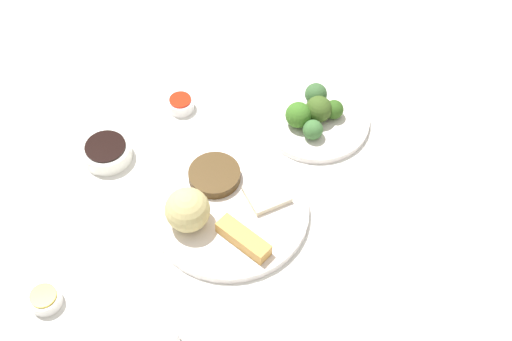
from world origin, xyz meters
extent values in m
cube|color=white|center=(0.00, 0.00, 0.01)|extent=(2.20, 2.20, 0.02)
cylinder|color=white|center=(0.01, 0.00, 0.03)|extent=(0.28, 0.28, 0.02)
sphere|color=tan|center=(-0.02, -0.07, 0.07)|extent=(0.08, 0.08, 0.08)
cube|color=gold|center=(0.08, -0.03, 0.05)|extent=(0.10, 0.04, 0.03)
cube|color=beige|center=(0.04, 0.06, 0.04)|extent=(0.08, 0.09, 0.01)
cylinder|color=#493317|center=(-0.05, 0.03, 0.05)|extent=(0.09, 0.09, 0.02)
cylinder|color=white|center=(-0.02, 0.27, 0.03)|extent=(0.21, 0.21, 0.01)
sphere|color=#3D5A20|center=(-0.02, 0.27, 0.06)|extent=(0.05, 0.05, 0.05)
sphere|color=#385F33|center=(-0.05, 0.30, 0.06)|extent=(0.04, 0.04, 0.04)
sphere|color=#3C6E36|center=(0.01, 0.23, 0.05)|extent=(0.04, 0.04, 0.04)
sphere|color=#3A7022|center=(-0.04, 0.23, 0.06)|extent=(0.05, 0.05, 0.05)
sphere|color=#30591B|center=(0.00, 0.29, 0.05)|extent=(0.04, 0.04, 0.04)
cylinder|color=white|center=(-0.24, -0.07, 0.04)|extent=(0.09, 0.09, 0.03)
cylinder|color=black|center=(-0.24, -0.07, 0.05)|extent=(0.08, 0.08, 0.00)
cylinder|color=white|center=(-0.07, -0.33, 0.03)|extent=(0.05, 0.05, 0.02)
cylinder|color=yellow|center=(-0.07, -0.33, 0.04)|extent=(0.04, 0.04, 0.00)
cylinder|color=white|center=(-0.24, 0.11, 0.03)|extent=(0.05, 0.05, 0.02)
cylinder|color=red|center=(-0.24, 0.11, 0.04)|extent=(0.04, 0.04, 0.00)
cylinder|color=silver|center=(0.11, -0.25, 0.05)|extent=(0.07, 0.07, 0.06)
camera|label=1|loc=(0.51, -0.44, 1.02)|focal=47.39mm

